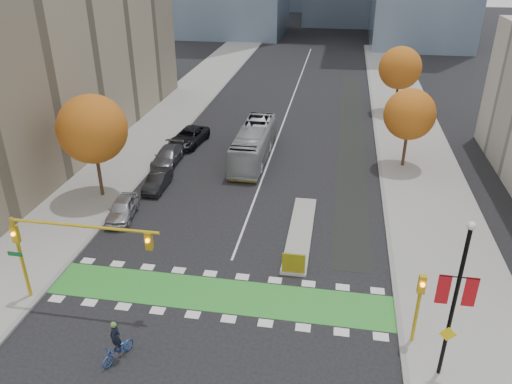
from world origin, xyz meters
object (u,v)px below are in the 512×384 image
at_px(banner_lamppost, 456,296).
at_px(bus, 253,143).
at_px(traffic_signal_east, 419,299).
at_px(tree_east_near, 410,114).
at_px(traffic_signal_west, 61,241).
at_px(parked_car_c, 168,156).
at_px(parked_car_d, 189,137).
at_px(parked_car_a, 122,209).
at_px(parked_car_b, 157,181).
at_px(hazard_board, 294,263).
at_px(cyclist, 117,347).
at_px(tree_east_far, 400,68).
at_px(tree_west, 92,129).

bearing_deg(banner_lamppost, bus, 118.47).
bearing_deg(banner_lamppost, traffic_signal_east, 116.61).
height_order(tree_east_near, traffic_signal_west, tree_east_near).
distance_m(traffic_signal_east, parked_car_c, 27.67).
distance_m(tree_east_near, banner_lamppost, 24.51).
distance_m(parked_car_c, parked_car_d, 5.03).
distance_m(bus, parked_car_d, 7.46).
xyz_separation_m(traffic_signal_east, parked_car_a, (-19.50, 9.54, -2.00)).
height_order(bus, parked_car_b, bus).
bearing_deg(hazard_board, parked_car_d, 122.07).
distance_m(banner_lamppost, parked_car_d, 33.44).
distance_m(tree_east_near, traffic_signal_west, 30.08).
distance_m(hazard_board, banner_lamppost, 10.76).
bearing_deg(tree_east_near, traffic_signal_east, -93.81).
xyz_separation_m(banner_lamppost, cyclist, (-15.12, -1.58, -3.84)).
bearing_deg(parked_car_a, banner_lamppost, -37.29).
height_order(tree_east_far, parked_car_b, tree_east_far).
distance_m(tree_west, tree_east_near, 26.01).
xyz_separation_m(tree_east_near, parked_car_d, (-20.45, 2.06, -4.09)).
height_order(tree_west, banner_lamppost, banner_lamppost).
xyz_separation_m(hazard_board, parked_car_a, (-13.00, 4.83, -0.07)).
height_order(tree_west, parked_car_d, tree_west).
distance_m(tree_east_near, parked_car_c, 21.56).
bearing_deg(parked_car_a, tree_east_near, 23.78).
relative_size(hazard_board, bus, 0.13).
xyz_separation_m(tree_east_far, traffic_signal_east, (-2.00, -38.51, -2.51)).
height_order(traffic_signal_west, parked_car_b, traffic_signal_west).
distance_m(hazard_board, bus, 18.13).
bearing_deg(traffic_signal_west, banner_lamppost, -5.86).
distance_m(tree_east_near, parked_car_a, 25.03).
bearing_deg(parked_car_b, bus, 47.27).
relative_size(parked_car_a, parked_car_b, 1.05).
distance_m(hazard_board, tree_east_near, 19.93).
bearing_deg(hazard_board, parked_car_a, 159.63).
distance_m(traffic_signal_east, banner_lamppost, 2.92).
xyz_separation_m(hazard_board, parked_car_c, (-12.96, 14.86, -0.07)).
bearing_deg(tree_west, cyclist, -62.50).
bearing_deg(traffic_signal_west, bus, 73.68).
bearing_deg(parked_car_d, tree_west, -99.00).
xyz_separation_m(tree_west, parked_car_d, (3.55, 12.06, -4.84)).
bearing_deg(hazard_board, bus, 107.66).
xyz_separation_m(tree_west, bus, (10.50, 9.46, -4.07)).
xyz_separation_m(banner_lamppost, parked_car_b, (-19.62, 16.53, -3.94)).
bearing_deg(banner_lamppost, tree_west, 148.32).
relative_size(traffic_signal_west, parked_car_b, 2.09).
bearing_deg(bus, parked_car_d, 159.87).
distance_m(tree_east_far, parked_car_d, 25.55).
distance_m(banner_lamppost, cyclist, 15.69).
height_order(cyclist, bus, bus).
bearing_deg(parked_car_c, banner_lamppost, -47.80).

